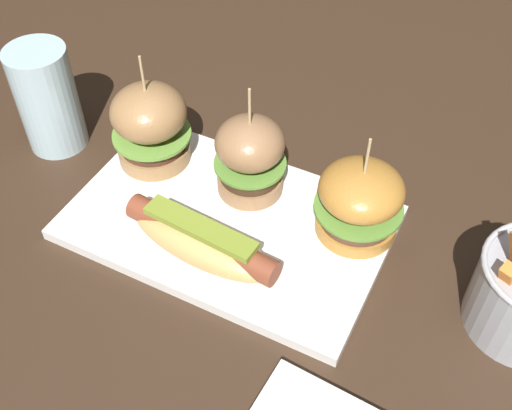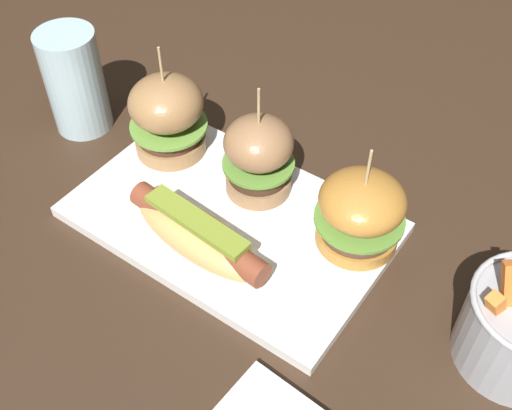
{
  "view_description": "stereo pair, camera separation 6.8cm",
  "coord_description": "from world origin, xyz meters",
  "px_view_note": "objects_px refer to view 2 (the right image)",
  "views": [
    {
      "loc": [
        0.24,
        -0.41,
        0.55
      ],
      "look_at": [
        0.04,
        0.0,
        0.05
      ],
      "focal_mm": 43.98,
      "sensor_mm": 36.0,
      "label": 1
    },
    {
      "loc": [
        0.3,
        -0.38,
        0.55
      ],
      "look_at": [
        0.04,
        0.0,
        0.05
      ],
      "focal_mm": 43.98,
      "sensor_mm": 36.0,
      "label": 2
    }
  ],
  "objects_px": {
    "platter_main": "(231,219)",
    "slider_left": "(167,116)",
    "water_glass": "(75,81)",
    "slider_center": "(262,158)",
    "slider_right": "(360,212)",
    "hot_dog": "(195,233)"
  },
  "relations": [
    {
      "from": "platter_main",
      "to": "slider_left",
      "type": "bearing_deg",
      "value": 159.44
    },
    {
      "from": "slider_left",
      "to": "water_glass",
      "type": "bearing_deg",
      "value": -172.43
    },
    {
      "from": "slider_center",
      "to": "slider_right",
      "type": "xyz_separation_m",
      "value": [
        0.13,
        -0.0,
        -0.01
      ]
    },
    {
      "from": "platter_main",
      "to": "slider_left",
      "type": "height_order",
      "value": "slider_left"
    },
    {
      "from": "slider_left",
      "to": "slider_right",
      "type": "distance_m",
      "value": 0.27
    },
    {
      "from": "slider_center",
      "to": "slider_right",
      "type": "bearing_deg",
      "value": -1.39
    },
    {
      "from": "slider_left",
      "to": "slider_center",
      "type": "xyz_separation_m",
      "value": [
        0.14,
        0.01,
        -0.0
      ]
    },
    {
      "from": "slider_left",
      "to": "slider_right",
      "type": "relative_size",
      "value": 1.12
    },
    {
      "from": "platter_main",
      "to": "hot_dog",
      "type": "distance_m",
      "value": 0.07
    },
    {
      "from": "slider_left",
      "to": "water_glass",
      "type": "relative_size",
      "value": 1.07
    },
    {
      "from": "slider_left",
      "to": "slider_center",
      "type": "height_order",
      "value": "slider_left"
    },
    {
      "from": "water_glass",
      "to": "hot_dog",
      "type": "bearing_deg",
      "value": -18.29
    },
    {
      "from": "hot_dog",
      "to": "slider_left",
      "type": "relative_size",
      "value": 1.24
    },
    {
      "from": "platter_main",
      "to": "hot_dog",
      "type": "relative_size",
      "value": 1.94
    },
    {
      "from": "hot_dog",
      "to": "slider_center",
      "type": "bearing_deg",
      "value": 85.69
    },
    {
      "from": "slider_right",
      "to": "water_glass",
      "type": "distance_m",
      "value": 0.41
    },
    {
      "from": "slider_center",
      "to": "water_glass",
      "type": "bearing_deg",
      "value": -174.86
    },
    {
      "from": "hot_dog",
      "to": "water_glass",
      "type": "relative_size",
      "value": 1.33
    },
    {
      "from": "slider_right",
      "to": "slider_center",
      "type": "bearing_deg",
      "value": 178.61
    },
    {
      "from": "platter_main",
      "to": "slider_left",
      "type": "relative_size",
      "value": 2.4
    },
    {
      "from": "slider_center",
      "to": "platter_main",
      "type": "bearing_deg",
      "value": -95.0
    },
    {
      "from": "hot_dog",
      "to": "slider_left",
      "type": "xyz_separation_m",
      "value": [
        -0.13,
        0.11,
        0.03
      ]
    }
  ]
}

